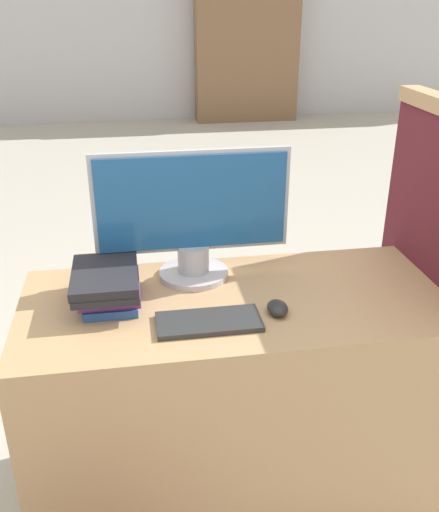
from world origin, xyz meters
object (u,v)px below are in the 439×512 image
at_px(monitor, 192,216).
at_px(mouse, 278,308).
at_px(book_stack, 108,285).
at_px(keyboard, 209,322).

relative_size(monitor, mouse, 7.28).
relative_size(monitor, book_stack, 2.32).
distance_m(monitor, mouse, 0.41).
bearing_deg(monitor, mouse, -52.67).
distance_m(monitor, book_stack, 0.35).
xyz_separation_m(monitor, mouse, (0.22, -0.28, -0.20)).
relative_size(keyboard, mouse, 3.48).
xyz_separation_m(keyboard, mouse, (0.21, 0.03, 0.01)).
height_order(keyboard, mouse, mouse).
bearing_deg(mouse, keyboard, -172.41).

